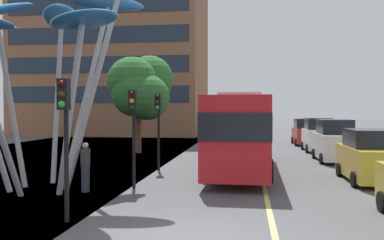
{
  "coord_description": "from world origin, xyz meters",
  "views": [
    {
      "loc": [
        1.28,
        -9.47,
        2.95
      ],
      "look_at": [
        -1.07,
        8.48,
        2.5
      ],
      "focal_mm": 39.44,
      "sensor_mm": 36.0,
      "label": 1
    }
  ],
  "objects_px": {
    "leaf_sculpture": "(41,25)",
    "car_parked_mid": "(370,157)",
    "car_far_side": "(305,133)",
    "traffic_light_kerb_near": "(65,119)",
    "car_side_street": "(318,136)",
    "red_bus": "(241,129)",
    "traffic_light_island_mid": "(158,115)",
    "pedestrian": "(85,167)",
    "traffic_light_kerb_far": "(133,117)",
    "car_parked_far": "(334,142)"
  },
  "relations": [
    {
      "from": "traffic_light_kerb_near",
      "to": "car_side_street",
      "type": "bearing_deg",
      "value": 64.46
    },
    {
      "from": "traffic_light_island_mid",
      "to": "car_parked_far",
      "type": "relative_size",
      "value": 0.88
    },
    {
      "from": "traffic_light_kerb_far",
      "to": "car_far_side",
      "type": "height_order",
      "value": "traffic_light_kerb_far"
    },
    {
      "from": "leaf_sculpture",
      "to": "traffic_light_kerb_near",
      "type": "xyz_separation_m",
      "value": [
        2.79,
        -4.25,
        -3.33
      ]
    },
    {
      "from": "traffic_light_island_mid",
      "to": "car_far_side",
      "type": "height_order",
      "value": "traffic_light_island_mid"
    },
    {
      "from": "red_bus",
      "to": "traffic_light_kerb_far",
      "type": "height_order",
      "value": "red_bus"
    },
    {
      "from": "leaf_sculpture",
      "to": "car_far_side",
      "type": "height_order",
      "value": "leaf_sculpture"
    },
    {
      "from": "red_bus",
      "to": "car_far_side",
      "type": "bearing_deg",
      "value": 72.18
    },
    {
      "from": "car_parked_far",
      "to": "leaf_sculpture",
      "type": "bearing_deg",
      "value": -140.8
    },
    {
      "from": "traffic_light_kerb_near",
      "to": "traffic_light_island_mid",
      "type": "relative_size",
      "value": 1.01
    },
    {
      "from": "traffic_light_kerb_far",
      "to": "car_side_street",
      "type": "relative_size",
      "value": 0.95
    },
    {
      "from": "red_bus",
      "to": "leaf_sculpture",
      "type": "bearing_deg",
      "value": -141.6
    },
    {
      "from": "traffic_light_island_mid",
      "to": "car_parked_mid",
      "type": "height_order",
      "value": "traffic_light_island_mid"
    },
    {
      "from": "car_side_street",
      "to": "pedestrian",
      "type": "xyz_separation_m",
      "value": [
        -10.68,
        -16.12,
        -0.2
      ]
    },
    {
      "from": "red_bus",
      "to": "leaf_sculpture",
      "type": "distance_m",
      "value": 9.98
    },
    {
      "from": "traffic_light_kerb_far",
      "to": "car_far_side",
      "type": "relative_size",
      "value": 0.85
    },
    {
      "from": "red_bus",
      "to": "traffic_light_kerb_far",
      "type": "bearing_deg",
      "value": -127.28
    },
    {
      "from": "leaf_sculpture",
      "to": "traffic_light_kerb_far",
      "type": "relative_size",
      "value": 2.76
    },
    {
      "from": "traffic_light_island_mid",
      "to": "car_parked_mid",
      "type": "bearing_deg",
      "value": -12.09
    },
    {
      "from": "traffic_light_island_mid",
      "to": "traffic_light_kerb_far",
      "type": "bearing_deg",
      "value": -89.31
    },
    {
      "from": "leaf_sculpture",
      "to": "car_side_street",
      "type": "xyz_separation_m",
      "value": [
        12.42,
        15.91,
        -4.95
      ]
    },
    {
      "from": "leaf_sculpture",
      "to": "car_far_side",
      "type": "bearing_deg",
      "value": 60.36
    },
    {
      "from": "red_bus",
      "to": "car_far_side",
      "type": "distance_m",
      "value": 16.71
    },
    {
      "from": "traffic_light_kerb_near",
      "to": "car_side_street",
      "type": "distance_m",
      "value": 22.39
    },
    {
      "from": "leaf_sculpture",
      "to": "car_parked_mid",
      "type": "relative_size",
      "value": 2.37
    },
    {
      "from": "traffic_light_island_mid",
      "to": "car_side_street",
      "type": "relative_size",
      "value": 0.96
    },
    {
      "from": "traffic_light_kerb_far",
      "to": "car_side_street",
      "type": "distance_m",
      "value": 17.92
    },
    {
      "from": "car_far_side",
      "to": "car_side_street",
      "type": "bearing_deg",
      "value": -88.45
    },
    {
      "from": "leaf_sculpture",
      "to": "traffic_light_kerb_near",
      "type": "height_order",
      "value": "leaf_sculpture"
    },
    {
      "from": "leaf_sculpture",
      "to": "car_far_side",
      "type": "relative_size",
      "value": 2.35
    },
    {
      "from": "car_far_side",
      "to": "traffic_light_island_mid",
      "type": "bearing_deg",
      "value": -119.06
    },
    {
      "from": "leaf_sculpture",
      "to": "car_parked_mid",
      "type": "xyz_separation_m",
      "value": [
        12.44,
        3.3,
        -5.04
      ]
    },
    {
      "from": "red_bus",
      "to": "car_parked_mid",
      "type": "xyz_separation_m",
      "value": [
        5.28,
        -2.37,
        -1.02
      ]
    },
    {
      "from": "traffic_light_kerb_far",
      "to": "pedestrian",
      "type": "bearing_deg",
      "value": -152.95
    },
    {
      "from": "red_bus",
      "to": "car_parked_mid",
      "type": "distance_m",
      "value": 5.88
    },
    {
      "from": "car_side_street",
      "to": "traffic_light_kerb_far",
      "type": "bearing_deg",
      "value": -120.8
    },
    {
      "from": "traffic_light_kerb_near",
      "to": "car_parked_mid",
      "type": "height_order",
      "value": "traffic_light_kerb_near"
    },
    {
      "from": "traffic_light_island_mid",
      "to": "car_parked_far",
      "type": "height_order",
      "value": "traffic_light_island_mid"
    },
    {
      "from": "car_parked_far",
      "to": "pedestrian",
      "type": "distance_m",
      "value": 14.83
    },
    {
      "from": "car_parked_mid",
      "to": "car_far_side",
      "type": "bearing_deg",
      "value": 90.57
    },
    {
      "from": "car_parked_mid",
      "to": "pedestrian",
      "type": "xyz_separation_m",
      "value": [
        -10.71,
        -3.52,
        -0.11
      ]
    },
    {
      "from": "red_bus",
      "to": "traffic_light_kerb_near",
      "type": "bearing_deg",
      "value": -113.78
    },
    {
      "from": "traffic_light_kerb_far",
      "to": "car_parked_far",
      "type": "bearing_deg",
      "value": 46.29
    },
    {
      "from": "traffic_light_kerb_near",
      "to": "leaf_sculpture",
      "type": "bearing_deg",
      "value": 123.31
    },
    {
      "from": "traffic_light_kerb_near",
      "to": "car_side_street",
      "type": "height_order",
      "value": "traffic_light_kerb_near"
    },
    {
      "from": "traffic_light_kerb_far",
      "to": "traffic_light_island_mid",
      "type": "bearing_deg",
      "value": 90.69
    },
    {
      "from": "car_far_side",
      "to": "car_parked_mid",
      "type": "bearing_deg",
      "value": -89.43
    },
    {
      "from": "traffic_light_kerb_near",
      "to": "car_far_side",
      "type": "distance_m",
      "value": 27.54
    },
    {
      "from": "car_side_street",
      "to": "car_parked_far",
      "type": "bearing_deg",
      "value": -90.28
    },
    {
      "from": "traffic_light_island_mid",
      "to": "car_side_street",
      "type": "distance_m",
      "value": 14.15
    }
  ]
}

